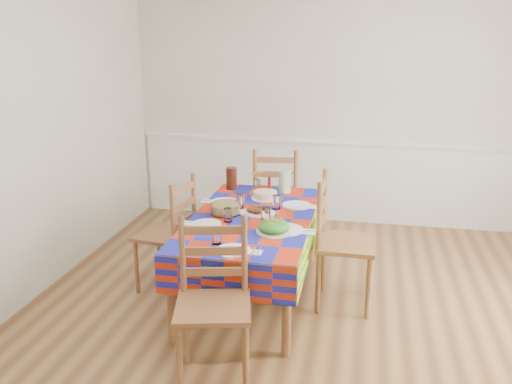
% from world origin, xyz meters
% --- Properties ---
extents(room, '(4.58, 5.08, 2.78)m').
position_xyz_m(room, '(0.00, 0.00, 1.35)').
color(room, brown).
rests_on(room, ground).
extents(wainscot, '(4.41, 0.06, 0.92)m').
position_xyz_m(wainscot, '(0.00, 2.48, 0.49)').
color(wainscot, white).
rests_on(wainscot, room).
extents(dining_table, '(0.93, 1.73, 0.67)m').
position_xyz_m(dining_table, '(-0.55, 0.53, 0.60)').
color(dining_table, brown).
rests_on(dining_table, room).
extents(setting_near_head, '(0.36, 0.24, 0.11)m').
position_xyz_m(setting_near_head, '(-0.57, -0.14, 0.70)').
color(setting_near_head, white).
rests_on(setting_near_head, dining_table).
extents(setting_left_near, '(0.40, 0.24, 0.11)m').
position_xyz_m(setting_left_near, '(-0.80, 0.30, 0.70)').
color(setting_left_near, white).
rests_on(setting_left_near, dining_table).
extents(setting_left_far, '(0.44, 0.26, 0.12)m').
position_xyz_m(setting_left_far, '(-0.80, 0.78, 0.70)').
color(setting_left_far, white).
rests_on(setting_left_far, dining_table).
extents(setting_right_near, '(0.49, 0.28, 0.13)m').
position_xyz_m(setting_right_near, '(-0.31, 0.31, 0.70)').
color(setting_right_near, white).
rests_on(setting_right_near, dining_table).
extents(setting_right_far, '(0.45, 0.26, 0.11)m').
position_xyz_m(setting_right_far, '(-0.30, 0.81, 0.70)').
color(setting_right_far, white).
rests_on(setting_right_far, dining_table).
extents(meat_platter, '(0.29, 0.21, 0.06)m').
position_xyz_m(meat_platter, '(-0.53, 0.59, 0.70)').
color(meat_platter, white).
rests_on(meat_platter, dining_table).
extents(salad_platter, '(0.25, 0.25, 0.11)m').
position_xyz_m(salad_platter, '(-0.33, 0.21, 0.71)').
color(salad_platter, white).
rests_on(salad_platter, dining_table).
extents(pasta_bowl, '(0.23, 0.23, 0.08)m').
position_xyz_m(pasta_bowl, '(-0.77, 0.54, 0.72)').
color(pasta_bowl, white).
rests_on(pasta_bowl, dining_table).
extents(cake, '(0.24, 0.24, 0.07)m').
position_xyz_m(cake, '(-0.54, 1.00, 0.71)').
color(cake, white).
rests_on(cake, dining_table).
extents(serving_utensils, '(0.13, 0.30, 0.01)m').
position_xyz_m(serving_utensils, '(-0.38, 0.44, 0.68)').
color(serving_utensils, black).
rests_on(serving_utensils, dining_table).
extents(flower_vase, '(0.11, 0.09, 0.18)m').
position_xyz_m(flower_vase, '(-0.66, 1.26, 0.75)').
color(flower_vase, white).
rests_on(flower_vase, dining_table).
extents(hot_sauce, '(0.03, 0.03, 0.12)m').
position_xyz_m(hot_sauce, '(-0.55, 1.28, 0.73)').
color(hot_sauce, red).
rests_on(hot_sauce, dining_table).
extents(green_pitcher, '(0.11, 0.11, 0.19)m').
position_xyz_m(green_pitcher, '(-0.40, 1.23, 0.77)').
color(green_pitcher, '#9DC188').
rests_on(green_pitcher, dining_table).
extents(tea_pitcher, '(0.10, 0.10, 0.20)m').
position_xyz_m(tea_pitcher, '(-0.89, 1.23, 0.77)').
color(tea_pitcher, black).
rests_on(tea_pitcher, dining_table).
extents(name_card, '(0.06, 0.02, 0.01)m').
position_xyz_m(name_card, '(-0.54, -0.30, 0.68)').
color(name_card, white).
rests_on(name_card, dining_table).
extents(chair_near, '(0.53, 0.51, 1.00)m').
position_xyz_m(chair_near, '(-0.56, -0.56, 0.49)').
color(chair_near, brown).
rests_on(chair_near, room).
extents(chair_far, '(0.48, 0.46, 1.00)m').
position_xyz_m(chair_far, '(-0.55, 1.61, 0.49)').
color(chair_far, brown).
rests_on(chair_far, room).
extents(chair_left, '(0.46, 0.48, 0.95)m').
position_xyz_m(chair_left, '(-1.23, 0.52, 0.47)').
color(chair_left, brown).
rests_on(chair_left, room).
extents(chair_right, '(0.44, 0.46, 1.03)m').
position_xyz_m(chair_right, '(0.13, 0.53, 0.51)').
color(chair_right, brown).
rests_on(chair_right, room).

